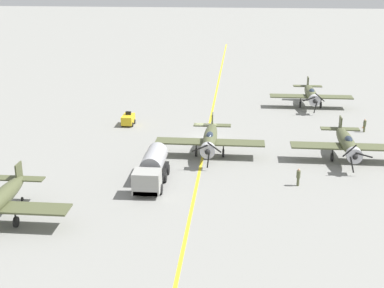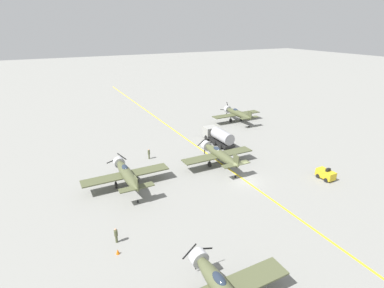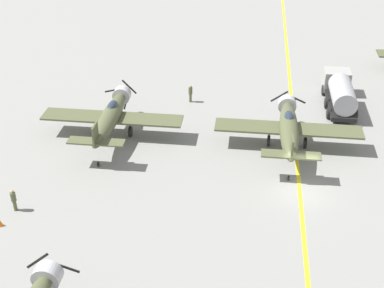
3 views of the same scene
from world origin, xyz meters
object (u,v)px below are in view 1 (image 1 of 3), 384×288
at_px(ground_crew_walking, 298,176).
at_px(traffic_cone, 364,126).
at_px(ground_crew_inspecting, 365,125).
at_px(airplane_mid_center, 210,139).
at_px(tow_tractor, 128,119).
at_px(airplane_near_left, 311,94).
at_px(fuel_tanker, 152,169).
at_px(airplane_mid_left, 347,143).

distance_m(ground_crew_walking, traffic_cone, 22.52).
xyz_separation_m(ground_crew_inspecting, traffic_cone, (-0.33, -1.75, -0.66)).
distance_m(airplane_mid_center, tow_tractor, 15.82).
xyz_separation_m(airplane_near_left, airplane_mid_center, (13.61, 22.40, 0.00)).
height_order(airplane_near_left, airplane_mid_center, same).
relative_size(ground_crew_inspecting, traffic_cone, 3.12).
bearing_deg(traffic_cone, fuel_tanker, 40.25).
distance_m(ground_crew_inspecting, traffic_cone, 1.90).
distance_m(airplane_mid_left, fuel_tanker, 21.57).
relative_size(fuel_tanker, ground_crew_walking, 4.54).
xyz_separation_m(tow_tractor, ground_crew_inspecting, (-30.48, 0.27, 0.15)).
xyz_separation_m(airplane_mid_left, tow_tractor, (26.27, -10.96, -1.22)).
xyz_separation_m(tow_tractor, traffic_cone, (-30.82, -1.48, -0.52)).
bearing_deg(airplane_near_left, fuel_tanker, 67.16).
distance_m(airplane_near_left, ground_crew_inspecting, 13.07).
relative_size(airplane_mid_left, ground_crew_inspecting, 6.99).
xyz_separation_m(ground_crew_walking, traffic_cone, (-10.37, -19.98, -0.69)).
bearing_deg(ground_crew_inspecting, airplane_near_left, -65.51).
bearing_deg(ground_crew_walking, airplane_mid_left, -127.67).
distance_m(airplane_mid_left, traffic_cone, 13.36).
relative_size(fuel_tanker, traffic_cone, 14.55).
relative_size(tow_tractor, ground_crew_walking, 1.47).
relative_size(fuel_tanker, ground_crew_inspecting, 4.66).
bearing_deg(airplane_mid_left, traffic_cone, -97.78).
relative_size(tow_tractor, ground_crew_inspecting, 1.51).
bearing_deg(ground_crew_walking, traffic_cone, -117.43).
xyz_separation_m(airplane_near_left, tow_tractor, (25.08, 11.58, -1.22)).
xyz_separation_m(ground_crew_walking, ground_crew_inspecting, (-10.04, -18.23, -0.03)).
bearing_deg(airplane_mid_center, tow_tractor, -31.93).
xyz_separation_m(airplane_mid_left, ground_crew_inspecting, (-4.22, -10.69, -1.08)).
bearing_deg(traffic_cone, ground_crew_inspecting, 79.23).
height_order(airplane_near_left, ground_crew_walking, airplane_near_left).
distance_m(airplane_mid_center, ground_crew_walking, 11.85).
xyz_separation_m(airplane_mid_left, traffic_cone, (-4.55, -12.44, -1.74)).
xyz_separation_m(fuel_tanker, traffic_cone, (-24.46, -20.71, -1.24)).
height_order(airplane_near_left, ground_crew_inspecting, airplane_near_left).
xyz_separation_m(airplane_near_left, airplane_mid_left, (-1.18, 22.54, 0.00)).
distance_m(ground_crew_walking, ground_crew_inspecting, 20.81).
height_order(airplane_mid_left, ground_crew_walking, airplane_mid_left).
bearing_deg(airplane_mid_left, ground_crew_walking, 64.64).
bearing_deg(ground_crew_walking, ground_crew_inspecting, -118.84).
bearing_deg(ground_crew_inspecting, ground_crew_walking, 61.16).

